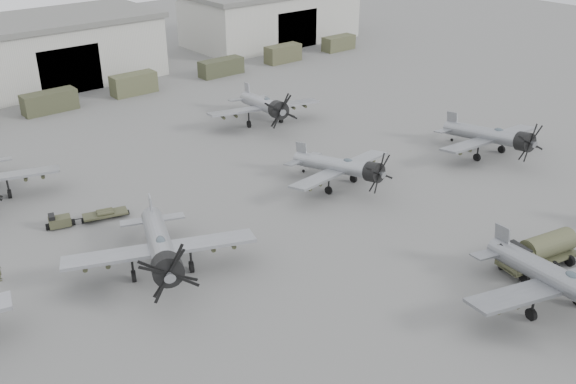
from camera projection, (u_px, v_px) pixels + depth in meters
name	position (u px, v px, depth m)	size (l,w,h in m)	color
ground	(395.00, 277.00, 44.94)	(220.00, 220.00, 0.00)	#575855
hangar_center	(48.00, 50.00, 85.75)	(29.00, 14.80, 8.70)	#B2B2A6
hangar_right	(271.00, 15.00, 107.53)	(29.00, 14.80, 8.70)	#B2B2A6
support_truck_3	(50.00, 102.00, 76.01)	(6.36, 2.20, 2.45)	#3A3D28
support_truck_4	(134.00, 84.00, 82.29)	(5.84, 2.20, 2.63)	#494C31
support_truck_5	(221.00, 67.00, 90.13)	(6.49, 2.20, 2.27)	#383B26
support_truck_6	(283.00, 54.00, 96.52)	(5.71, 2.20, 2.55)	#45452D
support_truck_7	(339.00, 43.00, 103.22)	(5.60, 2.20, 2.26)	#47482F
aircraft_near_1	(563.00, 283.00, 40.20)	(12.96, 11.66, 5.18)	gray
aircraft_mid_1	(161.00, 247.00, 43.89)	(13.13, 11.88, 5.34)	#94979C
aircraft_mid_2	(343.00, 167.00, 56.87)	(11.46, 10.31, 4.56)	gray
aircraft_mid_3	(493.00, 136.00, 63.22)	(12.20, 10.98, 4.85)	gray
aircraft_far_1	(265.00, 105.00, 71.35)	(12.90, 11.61, 5.15)	#989AA1
fuel_tanker	(538.00, 250.00, 45.55)	(6.58, 3.33, 2.42)	#44452D
tug_trailer	(77.00, 219.00, 51.65)	(6.25, 2.80, 1.24)	#3A3B26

